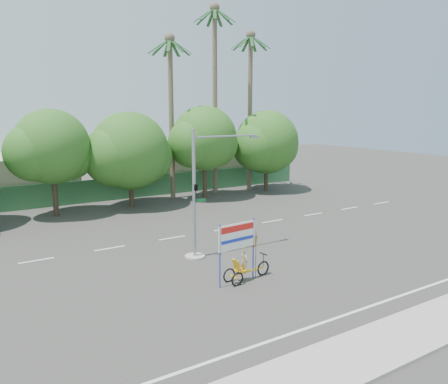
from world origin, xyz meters
TOP-DOWN VIEW (x-y plane):
  - ground at (0.00, 0.00)m, footprint 120.00×120.00m
  - sidewalk_near at (0.00, -7.50)m, footprint 50.00×2.40m
  - fence at (0.00, 21.50)m, footprint 38.00×0.08m
  - building_left at (-10.00, 26.00)m, footprint 12.00×8.00m
  - building_right at (8.00, 26.00)m, footprint 14.00×8.00m
  - tree_left at (-7.05, 18.00)m, footprint 6.66×5.60m
  - tree_center at (-1.05, 18.00)m, footprint 7.62×6.40m
  - tree_right at (5.95, 18.00)m, footprint 6.90×5.80m
  - tree_far_right at (12.95, 18.00)m, footprint 7.38×6.20m
  - palm_tall at (8.00, 19.50)m, footprint 3.73×3.79m
  - palm_mid at (12.00, 19.50)m, footprint 3.73×3.79m
  - palm_short at (3.50, 19.50)m, footprint 3.73×3.79m
  - traffic_signal at (-2.20, 3.98)m, footprint 4.72×1.10m
  - trike_billboard at (-2.21, -0.16)m, footprint 3.06×0.80m

SIDE VIEW (x-z plane):
  - ground at x=0.00m, z-range 0.00..0.00m
  - sidewalk_near at x=0.00m, z-range 0.00..0.12m
  - fence at x=0.00m, z-range 0.00..2.00m
  - trike_billboard at x=-2.21m, z-range -0.29..2.72m
  - building_right at x=8.00m, z-range 0.00..3.60m
  - building_left at x=-10.00m, z-range 0.00..4.00m
  - traffic_signal at x=-2.20m, z-range -0.58..6.42m
  - tree_center at x=-1.05m, z-range 0.54..8.39m
  - tree_far_right at x=12.95m, z-range 0.68..8.61m
  - tree_left at x=-7.05m, z-range 1.02..9.09m
  - tree_right at x=5.95m, z-range 1.06..9.42m
  - palm_short at x=3.50m, z-range 1.64..16.09m
  - palm_mid at x=12.00m, z-range 1.67..17.12m
  - palm_tall at x=8.00m, z-range 1.74..19.19m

